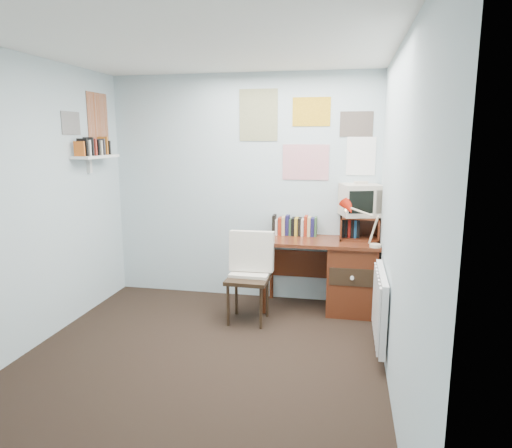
{
  "coord_description": "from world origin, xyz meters",
  "views": [
    {
      "loc": [
        1.14,
        -3.22,
        1.82
      ],
      "look_at": [
        0.32,
        0.91,
        1.01
      ],
      "focal_mm": 32.0,
      "sensor_mm": 36.0,
      "label": 1
    }
  ],
  "objects_px": {
    "radiator": "(380,306)",
    "wall_shelf": "(96,157)",
    "desk_chair": "(248,280)",
    "desk": "(346,274)",
    "tv_riser": "(359,228)",
    "desk_lamp": "(376,227)",
    "crt_tv": "(360,198)"
  },
  "relations": [
    {
      "from": "desk_chair",
      "to": "radiator",
      "type": "distance_m",
      "value": 1.32
    },
    {
      "from": "desk_lamp",
      "to": "tv_riser",
      "type": "height_order",
      "value": "desk_lamp"
    },
    {
      "from": "desk_lamp",
      "to": "crt_tv",
      "type": "height_order",
      "value": "crt_tv"
    },
    {
      "from": "wall_shelf",
      "to": "desk_chair",
      "type": "bearing_deg",
      "value": -3.51
    },
    {
      "from": "radiator",
      "to": "tv_riser",
      "type": "bearing_deg",
      "value": 99.28
    },
    {
      "from": "crt_tv",
      "to": "wall_shelf",
      "type": "distance_m",
      "value": 2.77
    },
    {
      "from": "wall_shelf",
      "to": "crt_tv",
      "type": "bearing_deg",
      "value": 10.75
    },
    {
      "from": "crt_tv",
      "to": "desk_lamp",
      "type": "bearing_deg",
      "value": -82.62
    },
    {
      "from": "radiator",
      "to": "wall_shelf",
      "type": "relative_size",
      "value": 1.29
    },
    {
      "from": "tv_riser",
      "to": "desk_chair",
      "type": "bearing_deg",
      "value": -151.11
    },
    {
      "from": "tv_riser",
      "to": "wall_shelf",
      "type": "relative_size",
      "value": 0.65
    },
    {
      "from": "tv_riser",
      "to": "crt_tv",
      "type": "relative_size",
      "value": 1.06
    },
    {
      "from": "wall_shelf",
      "to": "desk",
      "type": "bearing_deg",
      "value": 8.4
    },
    {
      "from": "desk_chair",
      "to": "wall_shelf",
      "type": "bearing_deg",
      "value": 177.95
    },
    {
      "from": "tv_riser",
      "to": "wall_shelf",
      "type": "distance_m",
      "value": 2.83
    },
    {
      "from": "radiator",
      "to": "desk",
      "type": "bearing_deg",
      "value": 107.24
    },
    {
      "from": "desk_lamp",
      "to": "crt_tv",
      "type": "xyz_separation_m",
      "value": [
        -0.15,
        0.35,
        0.23
      ]
    },
    {
      "from": "radiator",
      "to": "desk_lamp",
      "type": "bearing_deg",
      "value": 91.61
    },
    {
      "from": "tv_riser",
      "to": "wall_shelf",
      "type": "height_order",
      "value": "wall_shelf"
    },
    {
      "from": "desk_chair",
      "to": "crt_tv",
      "type": "height_order",
      "value": "crt_tv"
    },
    {
      "from": "crt_tv",
      "to": "tv_riser",
      "type": "bearing_deg",
      "value": -97.71
    },
    {
      "from": "desk_lamp",
      "to": "radiator",
      "type": "xyz_separation_m",
      "value": [
        0.02,
        -0.71,
        -0.54
      ]
    },
    {
      "from": "tv_riser",
      "to": "desk_lamp",
      "type": "bearing_deg",
      "value": -65.56
    },
    {
      "from": "crt_tv",
      "to": "radiator",
      "type": "xyz_separation_m",
      "value": [
        0.17,
        -1.06,
        -0.77
      ]
    },
    {
      "from": "desk",
      "to": "wall_shelf",
      "type": "bearing_deg",
      "value": -171.6
    },
    {
      "from": "desk_chair",
      "to": "tv_riser",
      "type": "relative_size",
      "value": 2.17
    },
    {
      "from": "desk_lamp",
      "to": "tv_riser",
      "type": "bearing_deg",
      "value": 108.37
    },
    {
      "from": "tv_riser",
      "to": "radiator",
      "type": "bearing_deg",
      "value": -80.72
    },
    {
      "from": "desk_lamp",
      "to": "wall_shelf",
      "type": "xyz_separation_m",
      "value": [
        -2.84,
        -0.16,
        0.66
      ]
    },
    {
      "from": "crt_tv",
      "to": "radiator",
      "type": "relative_size",
      "value": 0.47
    },
    {
      "from": "desk",
      "to": "tv_riser",
      "type": "distance_m",
      "value": 0.51
    },
    {
      "from": "desk",
      "to": "radiator",
      "type": "relative_size",
      "value": 1.5
    }
  ]
}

